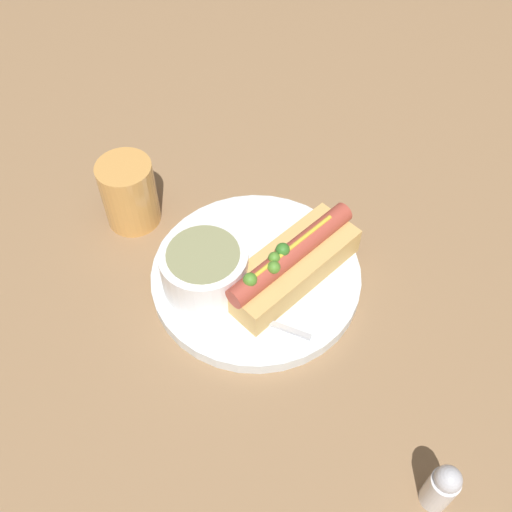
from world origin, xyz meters
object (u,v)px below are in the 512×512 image
(hot_dog, at_px, (290,264))
(salt_shaker, at_px, (442,487))
(drinking_glass, at_px, (129,193))
(soup_bowl, at_px, (204,267))
(spoon, at_px, (220,304))

(hot_dog, distance_m, salt_shaker, 0.27)
(hot_dog, xyz_separation_m, drinking_glass, (0.03, 0.22, 0.00))
(soup_bowl, xyz_separation_m, drinking_glass, (0.07, 0.13, -0.00))
(hot_dog, relative_size, salt_shaker, 2.63)
(spoon, xyz_separation_m, drinking_glass, (0.10, 0.16, 0.02))
(soup_bowl, height_order, spoon, soup_bowl)
(spoon, bearing_deg, salt_shaker, 158.37)
(soup_bowl, bearing_deg, drinking_glass, 61.06)
(spoon, bearing_deg, hot_dog, -129.50)
(hot_dog, height_order, soup_bowl, hot_dog)
(spoon, bearing_deg, soup_bowl, -38.14)
(soup_bowl, distance_m, drinking_glass, 0.15)
(drinking_glass, xyz_separation_m, salt_shaker, (-0.22, -0.42, -0.01))
(spoon, bearing_deg, drinking_glass, -28.47)
(drinking_glass, bearing_deg, soup_bowl, -118.94)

